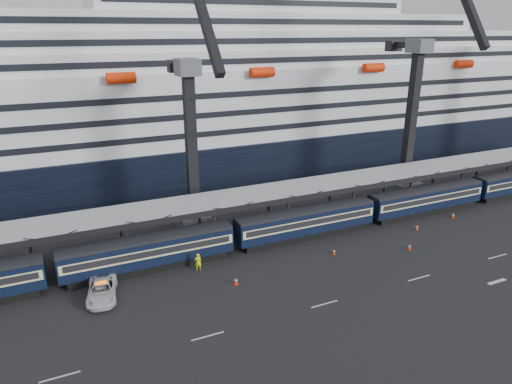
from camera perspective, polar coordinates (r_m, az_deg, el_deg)
ground at (r=56.82m, az=18.43°, el=-7.88°), size 260.00×260.00×0.00m
lane_markings at (r=59.41m, az=27.74°, el=-7.98°), size 111.00×4.27×0.02m
train at (r=60.26m, az=9.02°, el=-3.13°), size 133.05×3.00×4.05m
canopy at (r=64.77m, az=10.70°, el=1.29°), size 130.00×6.25×5.53m
cruise_ship at (r=90.05m, az=-1.40°, el=11.41°), size 214.09×28.84×34.00m
crane_dark_near at (r=58.46m, az=-8.01°, el=6.26°), size 4.50×17.75×35.08m
crane_dark_mid at (r=74.88m, az=19.13°, el=9.44°), size 4.50×18.24×39.64m
pickup_truck at (r=48.84m, az=-18.71°, el=-11.59°), size 3.70×6.31×1.65m
worker at (r=51.47m, az=-7.26°, el=-8.65°), size 0.81×0.60×2.05m
traffic_cone_b at (r=48.84m, az=-2.53°, el=-11.00°), size 0.42×0.42×0.85m
traffic_cone_c at (r=55.57m, az=9.73°, el=-7.31°), size 0.37×0.37×0.73m
traffic_cone_d at (r=64.76m, az=19.47°, el=-4.16°), size 0.38×0.38×0.76m
traffic_cone_e at (r=58.91m, az=18.63°, el=-6.46°), size 0.39×0.39×0.78m
traffic_cone_f at (r=70.67m, az=23.41°, el=-2.66°), size 0.40×0.40×0.81m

